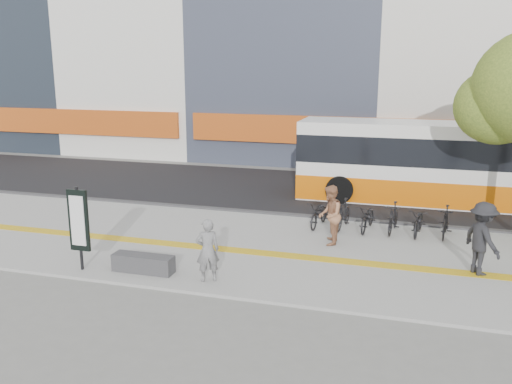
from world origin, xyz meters
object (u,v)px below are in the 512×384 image
(bus, at_px, (451,166))
(seated_woman, at_px, (208,250))
(signboard, at_px, (79,222))
(pedestrian_dark, at_px, (482,239))
(bench, at_px, (143,263))
(pedestrian_tan, at_px, (330,215))

(bus, bearing_deg, seated_woman, -121.51)
(signboard, xyz_separation_m, pedestrian_dark, (9.82, 2.58, -0.35))
(bench, xyz_separation_m, signboard, (-1.60, -0.31, 1.06))
(bus, bearing_deg, pedestrian_dark, -86.75)
(signboard, relative_size, pedestrian_tan, 1.25)
(bench, distance_m, pedestrian_dark, 8.56)
(bus, xyz_separation_m, seated_woman, (-6.00, -9.79, -0.62))
(pedestrian_tan, bearing_deg, seated_woman, -38.29)
(signboard, bearing_deg, pedestrian_tan, 33.40)
(bench, relative_size, signboard, 0.73)
(signboard, xyz_separation_m, bus, (9.40, 10.01, 0.12))
(bench, bearing_deg, bus, 51.20)
(signboard, xyz_separation_m, seated_woman, (3.40, 0.22, -0.50))
(pedestrian_tan, bearing_deg, signboard, -61.19)
(bench, height_order, pedestrian_dark, pedestrian_dark)
(pedestrian_dark, bearing_deg, seated_woman, 78.23)
(seated_woman, distance_m, pedestrian_tan, 4.34)
(bus, relative_size, seated_woman, 7.22)
(seated_woman, bearing_deg, signboard, -26.10)
(signboard, relative_size, bus, 0.19)
(signboard, bearing_deg, pedestrian_dark, 14.73)
(bench, relative_size, seated_woman, 1.01)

